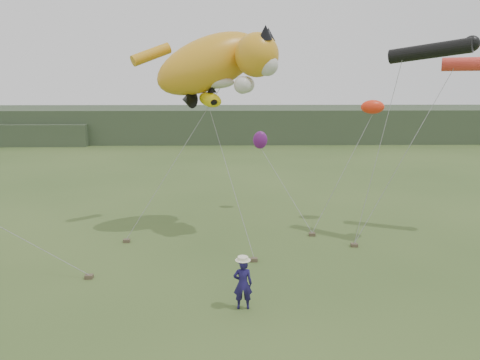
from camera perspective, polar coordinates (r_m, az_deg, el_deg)
ground at (r=16.71m, az=2.93°, el=-14.91°), size 120.00×120.00×0.00m
headland at (r=59.81m, az=-3.08°, el=6.81°), size 90.00×13.00×4.00m
festival_attendant at (r=16.06m, az=0.35°, el=-12.56°), size 0.65×0.44×1.77m
sandbag_anchors at (r=21.25m, az=-0.99°, el=-8.53°), size 11.55×5.10×0.16m
cat_kite at (r=23.00m, az=-2.54°, el=14.14°), size 7.23×4.33×4.29m
fish_kite at (r=22.85m, az=-4.69°, el=9.81°), size 2.36×1.54×1.16m
tube_kites at (r=24.33m, az=25.55°, el=13.46°), size 6.53×3.38×1.49m
misc_kites at (r=26.05m, az=9.92°, el=6.99°), size 6.72×3.13×2.91m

